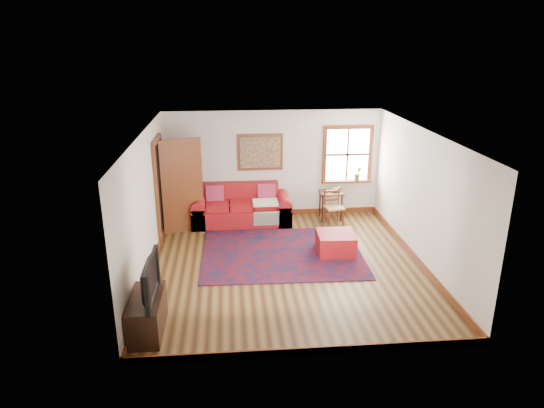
{
  "coord_description": "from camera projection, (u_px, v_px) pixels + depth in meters",
  "views": [
    {
      "loc": [
        -1.01,
        -8.17,
        4.05
      ],
      "look_at": [
        -0.22,
        0.6,
        1.01
      ],
      "focal_mm": 32.0,
      "sensor_mm": 36.0,
      "label": 1
    }
  ],
  "objects": [
    {
      "name": "red_leather_sofa",
      "position": [
        242.0,
        210.0,
        11.12
      ],
      "size": [
        2.23,
        0.92,
        0.87
      ],
      "color": "maroon",
      "rests_on": "ground"
    },
    {
      "name": "ladder_back_chair",
      "position": [
        333.0,
        205.0,
        10.94
      ],
      "size": [
        0.45,
        0.43,
        0.84
      ],
      "color": "tan",
      "rests_on": "ground"
    },
    {
      "name": "framed_artwork",
      "position": [
        260.0,
        152.0,
        11.13
      ],
      "size": [
        1.05,
        0.07,
        0.85
      ],
      "color": "brown",
      "rests_on": "ground"
    },
    {
      "name": "ground",
      "position": [
        286.0,
        265.0,
        9.1
      ],
      "size": [
        5.5,
        5.5,
        0.0
      ],
      "primitive_type": "plane",
      "color": "#3A240F",
      "rests_on": "ground"
    },
    {
      "name": "media_cabinet",
      "position": [
        147.0,
        314.0,
        6.96
      ],
      "size": [
        0.45,
        1.01,
        0.55
      ],
      "primitive_type": "cube",
      "color": "black",
      "rests_on": "ground"
    },
    {
      "name": "side_table",
      "position": [
        331.0,
        197.0,
        11.25
      ],
      "size": [
        0.55,
        0.41,
        0.66
      ],
      "color": "black",
      "rests_on": "ground"
    },
    {
      "name": "candle_hurricane",
      "position": [
        153.0,
        278.0,
        7.26
      ],
      "size": [
        0.12,
        0.12,
        0.18
      ],
      "color": "silver",
      "rests_on": "media_cabinet"
    },
    {
      "name": "red_ottoman",
      "position": [
        336.0,
        243.0,
        9.56
      ],
      "size": [
        0.75,
        0.75,
        0.41
      ],
      "primitive_type": "cube",
      "rotation": [
        0.0,
        0.0,
        -0.04
      ],
      "color": "maroon",
      "rests_on": "ground"
    },
    {
      "name": "room_envelope",
      "position": [
        287.0,
        180.0,
        8.58
      ],
      "size": [
        5.04,
        5.54,
        2.52
      ],
      "color": "silver",
      "rests_on": "ground"
    },
    {
      "name": "window",
      "position": [
        349.0,
        160.0,
        11.37
      ],
      "size": [
        1.18,
        0.2,
        1.38
      ],
      "color": "white",
      "rests_on": "ground"
    },
    {
      "name": "doorway",
      "position": [
        173.0,
        186.0,
        10.24
      ],
      "size": [
        0.89,
        1.08,
        2.14
      ],
      "color": "black",
      "rests_on": "ground"
    },
    {
      "name": "television",
      "position": [
        145.0,
        280.0,
        6.74
      ],
      "size": [
        0.14,
        1.05,
        0.6
      ],
      "primitive_type": "imported",
      "rotation": [
        0.0,
        0.0,
        1.57
      ],
      "color": "black",
      "rests_on": "media_cabinet"
    },
    {
      "name": "persian_rug",
      "position": [
        282.0,
        253.0,
        9.58
      ],
      "size": [
        3.18,
        2.57,
        0.02
      ],
      "primitive_type": "cube",
      "rotation": [
        0.0,
        0.0,
        -0.02
      ],
      "color": "#550C13",
      "rests_on": "ground"
    }
  ]
}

